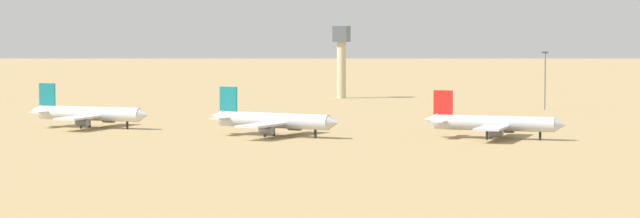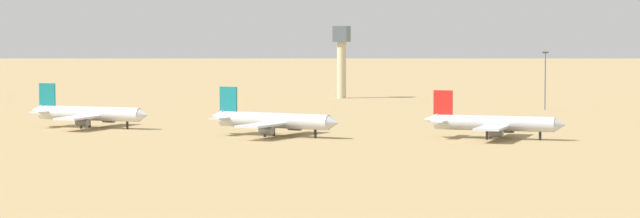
# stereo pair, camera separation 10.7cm
# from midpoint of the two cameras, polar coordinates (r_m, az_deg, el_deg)

# --- Properties ---
(ground) EXTENTS (4000.00, 4000.00, 0.00)m
(ground) POSITION_cam_midpoint_polar(r_m,az_deg,el_deg) (317.92, -2.69, -1.29)
(ground) COLOR tan
(ridge_west) EXTENTS (241.73, 195.94, 62.13)m
(ridge_west) POSITION_cam_midpoint_polar(r_m,az_deg,el_deg) (1508.56, 8.21, 3.80)
(ridge_west) COLOR slate
(ridge_west) RESTS_ON ground
(parked_jet_teal_3) EXTENTS (34.41, 28.85, 11.38)m
(parked_jet_teal_3) POSITION_cam_midpoint_polar(r_m,az_deg,el_deg) (356.56, -9.65, -0.19)
(parked_jet_teal_3) COLOR silver
(parked_jet_teal_3) RESTS_ON ground
(parked_jet_teal_4) EXTENTS (35.14, 29.91, 11.63)m
(parked_jet_teal_4) POSITION_cam_midpoint_polar(r_m,az_deg,el_deg) (326.36, -1.99, -0.48)
(parked_jet_teal_4) COLOR silver
(parked_jet_teal_4) RESTS_ON ground
(parked_jet_red_5) EXTENTS (33.81, 28.26, 11.21)m
(parked_jet_red_5) POSITION_cam_midpoint_polar(r_m,az_deg,el_deg) (321.70, 7.22, -0.60)
(parked_jet_red_5) COLOR silver
(parked_jet_red_5) RESTS_ON ground
(control_tower) EXTENTS (5.20, 5.20, 25.79)m
(control_tower) POSITION_cam_midpoint_polar(r_m,az_deg,el_deg) (487.57, 0.90, 2.28)
(control_tower) COLOR #C6B793
(control_tower) RESTS_ON ground
(light_pole_mid) EXTENTS (1.80, 0.50, 18.08)m
(light_pole_mid) POSITION_cam_midpoint_polar(r_m,az_deg,el_deg) (429.29, 9.37, 1.34)
(light_pole_mid) COLOR #59595E
(light_pole_mid) RESTS_ON ground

